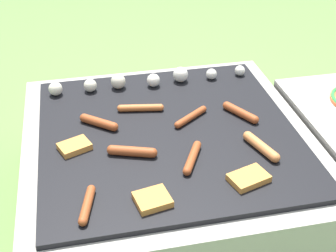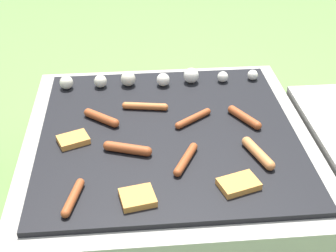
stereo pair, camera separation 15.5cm
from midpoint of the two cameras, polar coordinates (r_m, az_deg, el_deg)
ground_plane at (r=1.79m, az=2.51°, el=-10.31°), size 14.00×14.00×0.00m
grill at (r=1.67m, az=2.66°, el=-5.89°), size 0.96×0.96×0.36m
sausage_mid_left at (r=1.48m, az=13.89°, el=-3.33°), size 0.07×0.16×0.03m
sausage_back_left at (r=1.30m, az=-8.15°, el=-8.76°), size 0.06×0.15×0.02m
sausage_front_right at (r=1.46m, az=-1.94°, el=-2.88°), size 0.15×0.07×0.03m
sausage_back_right at (r=1.67m, az=-0.07°, el=2.34°), size 0.17×0.05×0.03m
sausage_back_center at (r=1.42m, az=5.32°, el=-4.16°), size 0.09×0.15×0.03m
sausage_mid_right at (r=1.61m, az=5.84°, el=0.84°), size 0.13×0.10×0.02m
sausage_front_center at (r=1.61m, az=-5.41°, el=0.91°), size 0.12×0.11×0.03m
sausage_front_left at (r=1.64m, az=11.98°, el=0.96°), size 0.09×0.14×0.03m
bread_slice_center at (r=1.36m, az=11.88°, el=-7.06°), size 0.13×0.10×0.02m
bread_slice_left at (r=1.29m, az=-0.27°, el=-8.87°), size 0.11×0.10×0.02m
bread_slice_right at (r=1.52m, az=-8.64°, el=-1.77°), size 0.11×0.10×0.02m
mushroom_row at (r=1.82m, az=0.52°, el=5.73°), size 0.78×0.07×0.06m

